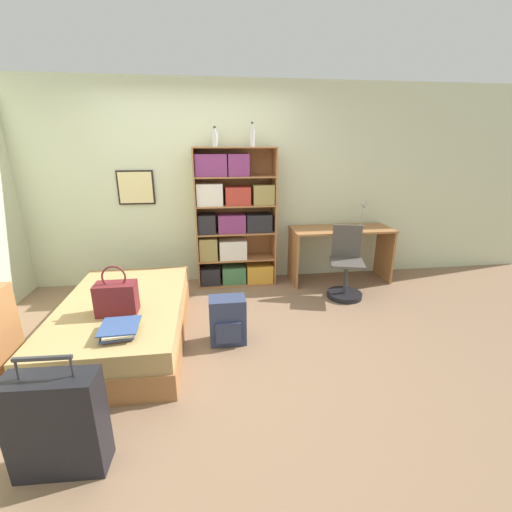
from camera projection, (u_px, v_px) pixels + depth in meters
name	position (u px, v px, depth m)	size (l,w,h in m)	color
ground_plane	(201.00, 335.00, 3.43)	(14.00, 14.00, 0.00)	#84664C
wall_back	(198.00, 186.00, 4.49)	(10.00, 0.09, 2.60)	beige
bed	(124.00, 321.00, 3.30)	(1.13, 1.85, 0.41)	#A36B3D
handbag	(116.00, 298.00, 2.96)	(0.34, 0.19, 0.44)	maroon
book_stack_on_bed	(120.00, 329.00, 2.67)	(0.31, 0.37, 0.08)	#B2382D
suitcase	(57.00, 424.00, 1.93)	(0.51, 0.22, 0.76)	black
bookcase	(232.00, 222.00, 4.47)	(1.03, 0.34, 1.80)	#A36B3D
bottle_green	(215.00, 139.00, 4.17)	(0.08, 0.08, 0.23)	#B7BCC1
bottle_brown	(252.00, 137.00, 4.21)	(0.06, 0.06, 0.29)	#B7BCC1
desk	(340.00, 244.00, 4.66)	(1.35, 0.54, 0.75)	#A36B3D
desk_lamp	(364.00, 208.00, 4.62)	(0.15, 0.10, 0.39)	#ADA89E
desk_chair	(345.00, 274.00, 4.24)	(0.48, 0.48, 0.88)	black
backpack	(228.00, 321.00, 3.25)	(0.34, 0.25, 0.46)	#2D3856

